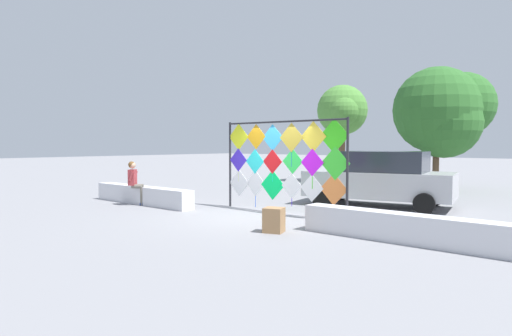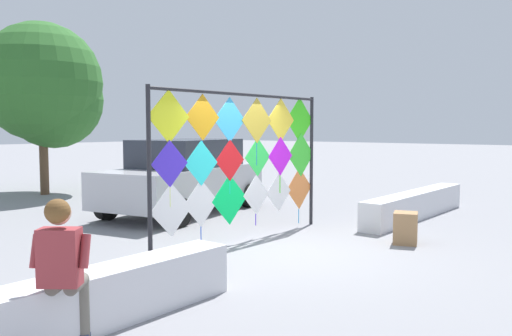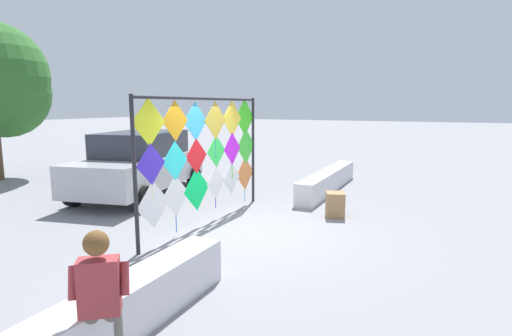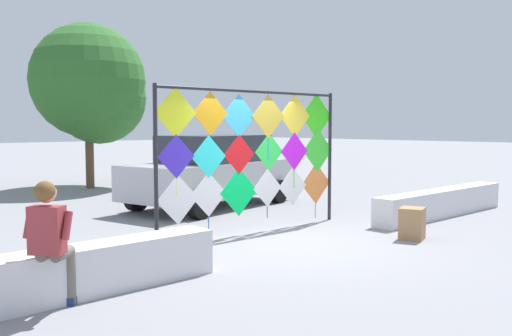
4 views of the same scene
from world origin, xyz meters
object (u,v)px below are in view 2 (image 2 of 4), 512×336
object	(u,v)px
kite_display_rack	(246,153)
parked_car	(184,176)
cardboard_box_large	(405,228)
tree_far_right	(47,86)
seated_vendor	(64,263)

from	to	relation	value
kite_display_rack	parked_car	bearing A→B (deg)	65.09
cardboard_box_large	parked_car	bearing A→B (deg)	90.80
parked_car	cardboard_box_large	size ratio (longest dim) A/B	8.65
tree_far_right	kite_display_rack	bearing A→B (deg)	-98.93
parked_car	tree_far_right	xyz separation A→B (m)	(-0.02, 6.09, 2.45)
parked_car	cardboard_box_large	world-z (taller)	parked_car
seated_vendor	parked_car	distance (m)	7.98
seated_vendor	cardboard_box_large	distance (m)	6.36
kite_display_rack	tree_far_right	distance (m)	9.56
tree_far_right	cardboard_box_large	bearing A→B (deg)	-89.51
cardboard_box_large	seated_vendor	bearing A→B (deg)	174.62
kite_display_rack	seated_vendor	bearing A→B (deg)	-159.17
cardboard_box_large	tree_far_right	xyz separation A→B (m)	(-0.10, 11.68, 3.07)
kite_display_rack	tree_far_right	size ratio (longest dim) A/B	0.84
seated_vendor	tree_far_right	size ratio (longest dim) A/B	0.27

